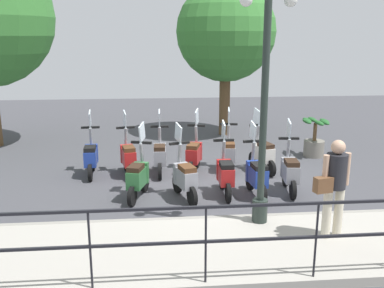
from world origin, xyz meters
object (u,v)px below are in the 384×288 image
scooter_near_2 (225,173)px  scooter_near_3 (185,177)px  potted_palm (314,141)px  scooter_far_4 (128,156)px  scooter_near_4 (138,176)px  lamp_post_near (264,117)px  scooter_far_2 (194,154)px  scooter_near_0 (290,171)px  tree_distant (226,32)px  scooter_near_1 (256,175)px  scooter_far_3 (160,155)px  scooter_far_0 (262,153)px  scooter_far_5 (91,156)px  scooter_far_1 (229,152)px  pedestrian_with_bag (334,182)px

scooter_near_2 → scooter_near_3: (-0.15, 0.87, 0.00)m
potted_palm → scooter_far_4: scooter_far_4 is taller
scooter_near_4 → potted_palm: bearing=-43.4°
lamp_post_near → scooter_far_2: bearing=14.1°
scooter_near_0 → scooter_near_3: same height
tree_distant → potted_palm: tree_distant is taller
scooter_far_4 → scooter_near_2: bearing=-137.6°
scooter_near_4 → scooter_far_2: same height
scooter_near_1 → scooter_far_4: 3.18m
scooter_far_3 → scooter_near_3: bearing=-162.9°
lamp_post_near → scooter_far_3: lamp_post_near is taller
scooter_near_3 → scooter_far_4: bearing=19.2°
scooter_far_0 → scooter_far_5: bearing=73.2°
scooter_far_1 → scooter_near_0: bearing=-140.4°
scooter_far_2 → lamp_post_near: bearing=-149.3°
tree_distant → scooter_far_5: (-4.16, 3.92, -2.91)m
scooter_near_4 → scooter_far_3: bearing=-0.5°
scooter_near_3 → scooter_near_1: bearing=-107.1°
scooter_far_0 → scooter_far_5: 4.17m
scooter_far_3 → scooter_far_4: same height
scooter_near_3 → scooter_far_4: size_ratio=1.00×
scooter_near_2 → scooter_far_1: 1.72m
scooter_near_0 → scooter_near_4: bearing=97.7°
pedestrian_with_bag → potted_palm: 5.43m
scooter_near_0 → lamp_post_near: bearing=154.5°
scooter_near_0 → scooter_near_1: bearing=109.9°
potted_palm → scooter_far_2: bearing=108.8°
scooter_near_1 → scooter_near_3: same height
scooter_near_1 → scooter_far_1: (1.82, 0.26, 0.00)m
scooter_far_1 → scooter_far_0: bearing=-94.1°
scooter_far_1 → scooter_far_3: bearing=101.9°
scooter_far_2 → scooter_far_4: same height
scooter_near_2 → scooter_far_5: same height
scooter_near_4 → scooter_far_5: (1.62, 1.17, 0.00)m
pedestrian_with_bag → scooter_near_1: size_ratio=1.03×
tree_distant → pedestrian_with_bag: bearing=-177.4°
scooter_far_3 → scooter_far_2: bearing=-85.4°
scooter_near_2 → scooter_far_0: bearing=-37.6°
scooter_near_0 → scooter_near_4: (-0.07, 3.21, 0.00)m
tree_distant → scooter_near_2: bearing=170.8°
lamp_post_near → pedestrian_with_bag: bearing=-124.5°
scooter_far_4 → scooter_far_5: bearing=72.2°
scooter_far_2 → scooter_near_1: bearing=-130.3°
tree_distant → scooter_far_0: (-4.24, -0.25, -2.91)m
lamp_post_near → potted_palm: (4.45, -2.65, -1.55)m
lamp_post_near → potted_palm: lamp_post_near is taller
scooter_near_2 → scooter_far_0: size_ratio=1.00×
scooter_near_0 → scooter_near_2: bearing=98.0°
tree_distant → scooter_far_2: tree_distant is taller
tree_distant → scooter_near_3: tree_distant is taller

